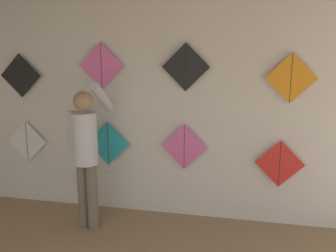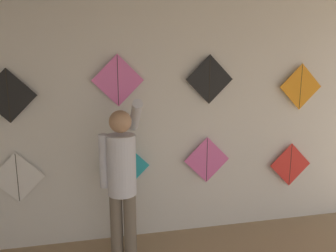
{
  "view_description": "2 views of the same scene",
  "coord_description": "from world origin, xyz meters",
  "px_view_note": "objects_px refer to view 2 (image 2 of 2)",
  "views": [
    {
      "loc": [
        1.14,
        -0.31,
        2.12
      ],
      "look_at": [
        0.28,
        3.69,
        1.2
      ],
      "focal_mm": 40.0,
      "sensor_mm": 36.0,
      "label": 1
    },
    {
      "loc": [
        -0.8,
        0.41,
        2.07
      ],
      "look_at": [
        -0.09,
        3.69,
        1.38
      ],
      "focal_mm": 35.0,
      "sensor_mm": 36.0,
      "label": 2
    }
  ],
  "objects_px": {
    "kite_2": "(207,160)",
    "kite_4": "(8,96)",
    "kite_1": "(125,169)",
    "kite_0": "(17,178)",
    "kite_7": "(301,87)",
    "kite_6": "(210,79)",
    "kite_5": "(118,80)",
    "kite_3": "(290,165)",
    "shopkeeper": "(122,176)"
  },
  "relations": [
    {
      "from": "kite_4",
      "to": "kite_6",
      "type": "bearing_deg",
      "value": 0.0
    },
    {
      "from": "kite_1",
      "to": "kite_5",
      "type": "relative_size",
      "value": 1.25
    },
    {
      "from": "kite_0",
      "to": "kite_1",
      "type": "xyz_separation_m",
      "value": [
        1.13,
        -0.0,
        0.01
      ]
    },
    {
      "from": "shopkeeper",
      "to": "kite_2",
      "type": "distance_m",
      "value": 1.15
    },
    {
      "from": "kite_0",
      "to": "kite_5",
      "type": "distance_m",
      "value": 1.47
    },
    {
      "from": "kite_1",
      "to": "kite_4",
      "type": "bearing_deg",
      "value": 179.97
    },
    {
      "from": "kite_7",
      "to": "kite_2",
      "type": "bearing_deg",
      "value": 180.0
    },
    {
      "from": "kite_0",
      "to": "kite_3",
      "type": "distance_m",
      "value": 3.2
    },
    {
      "from": "kite_6",
      "to": "kite_7",
      "type": "relative_size",
      "value": 1.0
    },
    {
      "from": "shopkeeper",
      "to": "kite_4",
      "type": "bearing_deg",
      "value": 173.28
    },
    {
      "from": "kite_2",
      "to": "kite_6",
      "type": "bearing_deg",
      "value": 0.0
    },
    {
      "from": "kite_7",
      "to": "shopkeeper",
      "type": "bearing_deg",
      "value": -167.25
    },
    {
      "from": "kite_0",
      "to": "kite_3",
      "type": "xyz_separation_m",
      "value": [
        3.2,
        0.0,
        -0.08
      ]
    },
    {
      "from": "shopkeeper",
      "to": "kite_3",
      "type": "xyz_separation_m",
      "value": [
        2.14,
        0.5,
        -0.2
      ]
    },
    {
      "from": "shopkeeper",
      "to": "kite_0",
      "type": "relative_size",
      "value": 3.09
    },
    {
      "from": "shopkeeper",
      "to": "kite_6",
      "type": "xyz_separation_m",
      "value": [
        1.04,
        0.5,
        0.88
      ]
    },
    {
      "from": "kite_1",
      "to": "kite_6",
      "type": "height_order",
      "value": "kite_6"
    },
    {
      "from": "kite_3",
      "to": "kite_7",
      "type": "bearing_deg",
      "value": 0.0
    },
    {
      "from": "kite_7",
      "to": "kite_3",
      "type": "bearing_deg",
      "value": 180.0
    },
    {
      "from": "kite_0",
      "to": "kite_3",
      "type": "height_order",
      "value": "kite_0"
    },
    {
      "from": "kite_3",
      "to": "kite_5",
      "type": "bearing_deg",
      "value": 180.0
    },
    {
      "from": "kite_0",
      "to": "kite_5",
      "type": "bearing_deg",
      "value": 0.0
    },
    {
      "from": "kite_0",
      "to": "kite_1",
      "type": "bearing_deg",
      "value": -0.03
    },
    {
      "from": "kite_0",
      "to": "kite_1",
      "type": "distance_m",
      "value": 1.13
    },
    {
      "from": "shopkeeper",
      "to": "kite_3",
      "type": "relative_size",
      "value": 3.09
    },
    {
      "from": "kite_4",
      "to": "kite_1",
      "type": "bearing_deg",
      "value": -0.03
    },
    {
      "from": "kite_2",
      "to": "kite_4",
      "type": "distance_m",
      "value": 2.25
    },
    {
      "from": "kite_3",
      "to": "kite_4",
      "type": "distance_m",
      "value": 3.35
    },
    {
      "from": "kite_5",
      "to": "kite_0",
      "type": "bearing_deg",
      "value": 180.0
    },
    {
      "from": "kite_7",
      "to": "kite_1",
      "type": "bearing_deg",
      "value": -179.98
    },
    {
      "from": "kite_4",
      "to": "kite_5",
      "type": "xyz_separation_m",
      "value": [
        1.09,
        0.0,
        0.14
      ]
    },
    {
      "from": "kite_1",
      "to": "kite_7",
      "type": "bearing_deg",
      "value": 0.02
    },
    {
      "from": "kite_2",
      "to": "kite_4",
      "type": "bearing_deg",
      "value": 180.0
    },
    {
      "from": "kite_4",
      "to": "kite_7",
      "type": "distance_m",
      "value": 3.27
    },
    {
      "from": "kite_2",
      "to": "kite_4",
      "type": "relative_size",
      "value": 1.0
    },
    {
      "from": "shopkeeper",
      "to": "kite_5",
      "type": "bearing_deg",
      "value": 105.84
    },
    {
      "from": "kite_5",
      "to": "kite_7",
      "type": "bearing_deg",
      "value": 0.0
    },
    {
      "from": "kite_6",
      "to": "kite_4",
      "type": "bearing_deg",
      "value": 180.0
    },
    {
      "from": "kite_6",
      "to": "kite_2",
      "type": "bearing_deg",
      "value": 180.0
    },
    {
      "from": "shopkeeper",
      "to": "kite_3",
      "type": "bearing_deg",
      "value": 31.27
    },
    {
      "from": "kite_1",
      "to": "kite_2",
      "type": "relative_size",
      "value": 1.25
    },
    {
      "from": "shopkeeper",
      "to": "kite_5",
      "type": "xyz_separation_m",
      "value": [
        0.02,
        0.5,
        0.88
      ]
    },
    {
      "from": "kite_1",
      "to": "kite_4",
      "type": "xyz_separation_m",
      "value": [
        -1.14,
        0.0,
        0.85
      ]
    },
    {
      "from": "shopkeeper",
      "to": "kite_0",
      "type": "height_order",
      "value": "shopkeeper"
    },
    {
      "from": "kite_1",
      "to": "kite_5",
      "type": "xyz_separation_m",
      "value": [
        -0.05,
        0.0,
        0.99
      ]
    },
    {
      "from": "shopkeeper",
      "to": "kite_1",
      "type": "xyz_separation_m",
      "value": [
        0.07,
        0.5,
        -0.1
      ]
    },
    {
      "from": "kite_2",
      "to": "kite_7",
      "type": "xyz_separation_m",
      "value": [
        1.16,
        0.0,
        0.84
      ]
    },
    {
      "from": "kite_2",
      "to": "kite_5",
      "type": "height_order",
      "value": "kite_5"
    },
    {
      "from": "kite_1",
      "to": "kite_7",
      "type": "relative_size",
      "value": 1.25
    },
    {
      "from": "kite_4",
      "to": "kite_5",
      "type": "distance_m",
      "value": 1.1
    }
  ]
}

